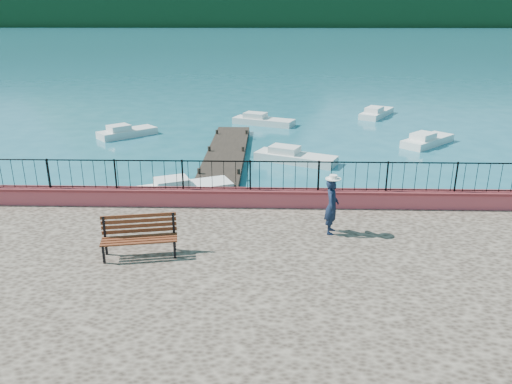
# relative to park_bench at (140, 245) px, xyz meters

# --- Properties ---
(ground) EXTENTS (2000.00, 2000.00, 0.00)m
(ground) POSITION_rel_park_bench_xyz_m (3.04, -0.03, -1.52)
(ground) COLOR #19596B
(ground) RESTS_ON ground
(parapet) EXTENTS (28.00, 0.46, 0.58)m
(parapet) POSITION_rel_park_bench_xyz_m (3.04, 3.67, -0.03)
(parapet) COLOR #B64146
(parapet) RESTS_ON promenade
(railing) EXTENTS (27.00, 0.05, 0.95)m
(railing) POSITION_rel_park_bench_xyz_m (3.04, 3.67, 0.74)
(railing) COLOR black
(railing) RESTS_ON parapet
(dock) EXTENTS (2.00, 16.00, 0.30)m
(dock) POSITION_rel_park_bench_xyz_m (1.04, 11.97, -1.37)
(dock) COLOR #2D231C
(dock) RESTS_ON ground
(far_forest) EXTENTS (900.00, 60.00, 18.00)m
(far_forest) POSITION_rel_park_bench_xyz_m (3.04, 299.97, 7.48)
(far_forest) COLOR black
(far_forest) RESTS_ON ground
(companion_hill) EXTENTS (448.00, 384.00, 180.00)m
(companion_hill) POSITION_rel_park_bench_xyz_m (223.04, 559.97, -1.52)
(companion_hill) COLOR #142D23
(companion_hill) RESTS_ON ground
(park_bench) EXTENTS (2.02, 0.97, 1.08)m
(park_bench) POSITION_rel_park_bench_xyz_m (0.00, 0.00, 0.00)
(park_bench) COLOR black
(park_bench) RESTS_ON promenade
(person) EXTENTS (0.50, 0.66, 1.63)m
(person) POSITION_rel_park_bench_xyz_m (5.15, 1.62, 0.50)
(person) COLOR #101B31
(person) RESTS_ON promenade
(hat) EXTENTS (0.44, 0.44, 0.12)m
(hat) POSITION_rel_park_bench_xyz_m (5.15, 1.62, 1.37)
(hat) COLOR white
(hat) RESTS_ON person
(boat_0) EXTENTS (4.05, 2.76, 0.80)m
(boat_0) POSITION_rel_park_bench_xyz_m (-0.16, 8.03, -1.12)
(boat_0) COLOR white
(boat_0) RESTS_ON ground
(boat_1) EXTENTS (4.34, 2.91, 0.80)m
(boat_1) POSITION_rel_park_bench_xyz_m (4.70, 13.00, -1.12)
(boat_1) COLOR silver
(boat_1) RESTS_ON ground
(boat_2) EXTENTS (3.65, 3.60, 0.80)m
(boat_2) POSITION_rel_park_bench_xyz_m (12.54, 16.88, -1.12)
(boat_2) COLOR silver
(boat_2) RESTS_ON ground
(boat_3) EXTENTS (3.52, 3.32, 0.80)m
(boat_3) POSITION_rel_park_bench_xyz_m (-5.50, 18.49, -1.12)
(boat_3) COLOR silver
(boat_3) RESTS_ON ground
(boat_4) EXTENTS (4.38, 2.79, 0.80)m
(boat_4) POSITION_rel_park_bench_xyz_m (2.93, 22.18, -1.12)
(boat_4) COLOR silver
(boat_4) RESTS_ON ground
(boat_5) EXTENTS (3.21, 4.24, 0.80)m
(boat_5) POSITION_rel_park_bench_xyz_m (11.29, 25.40, -1.12)
(boat_5) COLOR silver
(boat_5) RESTS_ON ground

